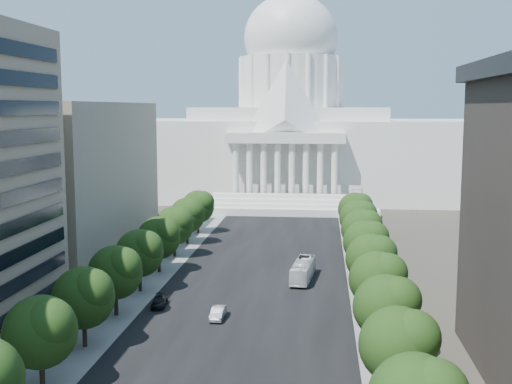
% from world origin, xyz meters
% --- Properties ---
extents(road_asphalt, '(30.00, 260.00, 0.01)m').
position_xyz_m(road_asphalt, '(0.00, 90.00, 0.00)').
color(road_asphalt, black).
rests_on(road_asphalt, ground).
extents(sidewalk_left, '(8.00, 260.00, 0.02)m').
position_xyz_m(sidewalk_left, '(-19.00, 90.00, 0.00)').
color(sidewalk_left, gray).
rests_on(sidewalk_left, ground).
extents(sidewalk_right, '(8.00, 260.00, 0.02)m').
position_xyz_m(sidewalk_right, '(19.00, 90.00, 0.00)').
color(sidewalk_right, gray).
rests_on(sidewalk_right, ground).
extents(capitol, '(120.00, 56.00, 73.00)m').
position_xyz_m(capitol, '(0.00, 184.89, 20.01)').
color(capitol, white).
rests_on(capitol, ground).
extents(office_block_left_far, '(38.00, 52.00, 30.00)m').
position_xyz_m(office_block_left_far, '(-48.00, 100.00, 15.00)').
color(office_block_left_far, gray).
rests_on(office_block_left_far, ground).
extents(tree_l_c, '(7.79, 7.60, 9.97)m').
position_xyz_m(tree_l_c, '(-17.66, 35.81, 6.45)').
color(tree_l_c, '#33261C').
rests_on(tree_l_c, ground).
extents(tree_l_d, '(7.79, 7.60, 9.97)m').
position_xyz_m(tree_l_d, '(-17.66, 47.81, 6.45)').
color(tree_l_d, '#33261C').
rests_on(tree_l_d, ground).
extents(tree_l_e, '(7.79, 7.60, 9.97)m').
position_xyz_m(tree_l_e, '(-17.66, 59.81, 6.45)').
color(tree_l_e, '#33261C').
rests_on(tree_l_e, ground).
extents(tree_l_f, '(7.79, 7.60, 9.97)m').
position_xyz_m(tree_l_f, '(-17.66, 71.81, 6.45)').
color(tree_l_f, '#33261C').
rests_on(tree_l_f, ground).
extents(tree_l_g, '(7.79, 7.60, 9.97)m').
position_xyz_m(tree_l_g, '(-17.66, 83.81, 6.45)').
color(tree_l_g, '#33261C').
rests_on(tree_l_g, ground).
extents(tree_l_h, '(7.79, 7.60, 9.97)m').
position_xyz_m(tree_l_h, '(-17.66, 95.81, 6.45)').
color(tree_l_h, '#33261C').
rests_on(tree_l_h, ground).
extents(tree_l_i, '(7.79, 7.60, 9.97)m').
position_xyz_m(tree_l_i, '(-17.66, 107.81, 6.45)').
color(tree_l_i, '#33261C').
rests_on(tree_l_i, ground).
extents(tree_l_j, '(7.79, 7.60, 9.97)m').
position_xyz_m(tree_l_j, '(-17.66, 119.81, 6.45)').
color(tree_l_j, '#33261C').
rests_on(tree_l_j, ground).
extents(tree_r_c, '(7.79, 7.60, 9.97)m').
position_xyz_m(tree_r_c, '(18.34, 35.81, 6.45)').
color(tree_r_c, '#33261C').
rests_on(tree_r_c, ground).
extents(tree_r_d, '(7.79, 7.60, 9.97)m').
position_xyz_m(tree_r_d, '(18.34, 47.81, 6.45)').
color(tree_r_d, '#33261C').
rests_on(tree_r_d, ground).
extents(tree_r_e, '(7.79, 7.60, 9.97)m').
position_xyz_m(tree_r_e, '(18.34, 59.81, 6.45)').
color(tree_r_e, '#33261C').
rests_on(tree_r_e, ground).
extents(tree_r_f, '(7.79, 7.60, 9.97)m').
position_xyz_m(tree_r_f, '(18.34, 71.81, 6.45)').
color(tree_r_f, '#33261C').
rests_on(tree_r_f, ground).
extents(tree_r_g, '(7.79, 7.60, 9.97)m').
position_xyz_m(tree_r_g, '(18.34, 83.81, 6.45)').
color(tree_r_g, '#33261C').
rests_on(tree_r_g, ground).
extents(tree_r_h, '(7.79, 7.60, 9.97)m').
position_xyz_m(tree_r_h, '(18.34, 95.81, 6.45)').
color(tree_r_h, '#33261C').
rests_on(tree_r_h, ground).
extents(tree_r_i, '(7.79, 7.60, 9.97)m').
position_xyz_m(tree_r_i, '(18.34, 107.81, 6.45)').
color(tree_r_i, '#33261C').
rests_on(tree_r_i, ground).
extents(tree_r_j, '(7.79, 7.60, 9.97)m').
position_xyz_m(tree_r_j, '(18.34, 119.81, 6.45)').
color(tree_r_j, '#33261C').
rests_on(tree_r_j, ground).
extents(streetlight_b, '(2.61, 0.44, 9.00)m').
position_xyz_m(streetlight_b, '(19.90, 35.00, 5.82)').
color(streetlight_b, gray).
rests_on(streetlight_b, ground).
extents(streetlight_c, '(2.61, 0.44, 9.00)m').
position_xyz_m(streetlight_c, '(19.90, 60.00, 5.82)').
color(streetlight_c, gray).
rests_on(streetlight_c, ground).
extents(streetlight_d, '(2.61, 0.44, 9.00)m').
position_xyz_m(streetlight_d, '(19.90, 85.00, 5.82)').
color(streetlight_d, gray).
rests_on(streetlight_d, ground).
extents(streetlight_e, '(2.61, 0.44, 9.00)m').
position_xyz_m(streetlight_e, '(19.90, 110.00, 5.82)').
color(streetlight_e, gray).
rests_on(streetlight_e, ground).
extents(streetlight_f, '(2.61, 0.44, 9.00)m').
position_xyz_m(streetlight_f, '(19.90, 135.00, 5.82)').
color(streetlight_f, gray).
rests_on(streetlight_f, ground).
extents(car_silver, '(1.83, 5.02, 1.65)m').
position_xyz_m(car_silver, '(-3.52, 59.91, 0.82)').
color(car_silver, '#93949A').
rests_on(car_silver, ground).
extents(car_dark_b, '(2.39, 5.02, 1.41)m').
position_xyz_m(car_dark_b, '(-12.94, 64.39, 0.71)').
color(car_dark_b, black).
rests_on(car_dark_b, ground).
extents(city_bus, '(4.17, 12.46, 3.40)m').
position_xyz_m(city_bus, '(7.54, 81.29, 1.70)').
color(city_bus, silver).
rests_on(city_bus, ground).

